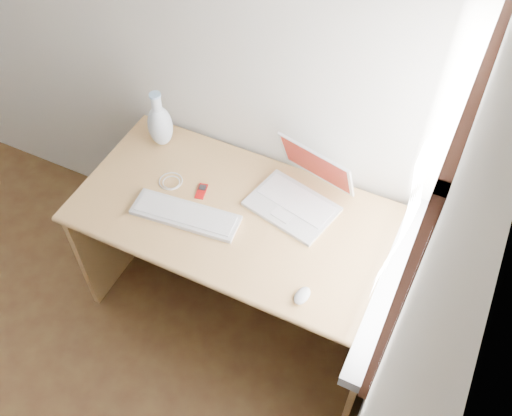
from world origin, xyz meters
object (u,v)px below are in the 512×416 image
at_px(desk, 249,230).
at_px(vase, 160,124).
at_px(external_keyboard, 185,215).
at_px(laptop, 297,192).

relative_size(desk, vase, 4.83).
distance_m(desk, external_keyboard, 0.38).
bearing_deg(laptop, vase, -171.07).
bearing_deg(laptop, desk, -141.32).
relative_size(desk, external_keyboard, 2.98).
bearing_deg(external_keyboard, desk, 38.71).
xyz_separation_m(laptop, vase, (-0.73, 0.05, 0.07)).
bearing_deg(external_keyboard, vase, 127.30).
bearing_deg(laptop, external_keyboard, -130.23).
bearing_deg(vase, external_keyboard, -46.60).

